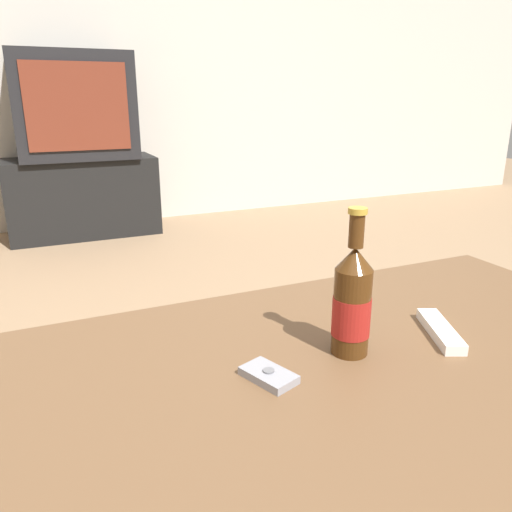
{
  "coord_description": "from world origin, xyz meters",
  "views": [
    {
      "loc": [
        -0.43,
        -0.63,
        0.87
      ],
      "look_at": [
        0.0,
        0.33,
        0.53
      ],
      "focal_mm": 35.0,
      "sensor_mm": 36.0,
      "label": 1
    }
  ],
  "objects_px": {
    "remote_control": "(440,331)",
    "television": "(74,106)",
    "cell_phone": "(269,375)",
    "tv_stand": "(83,197)",
    "beer_bottle": "(352,302)"
  },
  "relations": [
    {
      "from": "remote_control",
      "to": "television",
      "type": "bearing_deg",
      "value": 122.16
    },
    {
      "from": "television",
      "to": "remote_control",
      "type": "relative_size",
      "value": 4.16
    },
    {
      "from": "cell_phone",
      "to": "tv_stand",
      "type": "bearing_deg",
      "value": 70.31
    },
    {
      "from": "television",
      "to": "cell_phone",
      "type": "relative_size",
      "value": 6.71
    },
    {
      "from": "television",
      "to": "beer_bottle",
      "type": "xyz_separation_m",
      "value": [
        0.19,
        -2.71,
        -0.28
      ]
    },
    {
      "from": "tv_stand",
      "to": "television",
      "type": "distance_m",
      "value": 0.56
    },
    {
      "from": "television",
      "to": "tv_stand",
      "type": "bearing_deg",
      "value": 90.0
    },
    {
      "from": "tv_stand",
      "to": "beer_bottle",
      "type": "distance_m",
      "value": 2.74
    },
    {
      "from": "remote_control",
      "to": "cell_phone",
      "type": "bearing_deg",
      "value": -155.13
    },
    {
      "from": "beer_bottle",
      "to": "remote_control",
      "type": "relative_size",
      "value": 1.59
    },
    {
      "from": "cell_phone",
      "to": "beer_bottle",
      "type": "bearing_deg",
      "value": -12.8
    },
    {
      "from": "beer_bottle",
      "to": "remote_control",
      "type": "distance_m",
      "value": 0.22
    },
    {
      "from": "beer_bottle",
      "to": "remote_control",
      "type": "xyz_separation_m",
      "value": [
        0.2,
        -0.02,
        -0.09
      ]
    },
    {
      "from": "remote_control",
      "to": "tv_stand",
      "type": "bearing_deg",
      "value": 122.15
    },
    {
      "from": "beer_bottle",
      "to": "cell_phone",
      "type": "bearing_deg",
      "value": -172.67
    }
  ]
}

